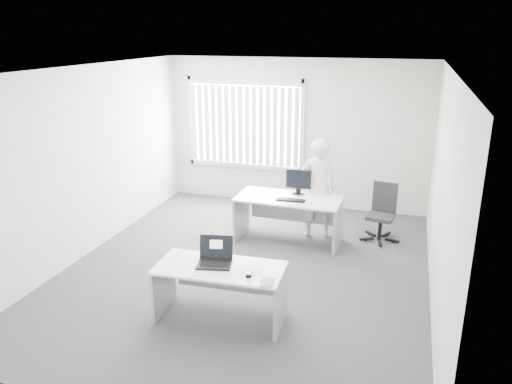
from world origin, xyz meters
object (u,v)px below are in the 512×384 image
(person, at_px, (318,188))
(office_chair, at_px, (381,223))
(desk_near, at_px, (220,281))
(laptop, at_px, (214,254))
(desk_far, at_px, (288,210))
(monitor, at_px, (298,182))

(person, bearing_deg, office_chair, 169.82)
(desk_near, height_order, laptop, laptop)
(desk_near, bearing_deg, desk_far, 82.08)
(desk_far, relative_size, laptop, 4.25)
(desk_far, xyz_separation_m, laptop, (-0.29, -2.44, 0.29))
(desk_far, bearing_deg, person, 43.94)
(desk_near, xyz_separation_m, laptop, (-0.07, 0.01, 0.34))
(desk_near, bearing_deg, laptop, 168.50)
(monitor, bearing_deg, office_chair, 14.00)
(desk_near, distance_m, office_chair, 3.41)
(desk_near, xyz_separation_m, desk_far, (0.22, 2.45, 0.05))
(monitor, bearing_deg, person, 28.45)
(desk_far, distance_m, office_chair, 1.54)
(desk_far, height_order, laptop, laptop)
(person, bearing_deg, laptop, 56.79)
(office_chair, bearing_deg, laptop, -110.24)
(office_chair, relative_size, monitor, 2.30)
(desk_near, height_order, desk_far, desk_far)
(desk_far, relative_size, monitor, 4.08)
(office_chair, height_order, laptop, laptop)
(desk_far, height_order, person, person)
(person, bearing_deg, monitor, 8.70)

